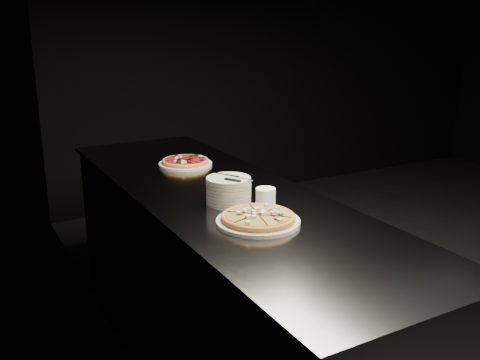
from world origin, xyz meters
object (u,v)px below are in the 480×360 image
pizza_mushroom (258,218)px  pizza_tomato (185,162)px  ramekin (266,196)px  plate_stack (229,190)px  counter (221,284)px  cutlery (232,178)px

pizza_mushroom → pizza_tomato: bearing=83.4°
ramekin → pizza_tomato: bearing=92.2°
ramekin → pizza_mushroom: bearing=-129.1°
pizza_mushroom → plate_stack: 0.27m
counter → plate_stack: plate_stack is taller
pizza_tomato → plate_stack: plate_stack is taller
pizza_mushroom → pizza_tomato: size_ratio=1.18×
cutlery → counter: bearing=48.2°
pizza_mushroom → ramekin: (0.14, 0.17, 0.02)m
counter → ramekin: 0.56m
pizza_tomato → counter: bearing=-95.8°
pizza_mushroom → cutlery: (0.02, 0.25, 0.09)m
pizza_mushroom → cutlery: bearing=84.8°
counter → pizza_mushroom: size_ratio=7.03×
counter → pizza_mushroom: (-0.06, -0.42, 0.48)m
counter → ramekin: ramekin is taller
pizza_mushroom → cutlery: 0.27m
cutlery → ramekin: bearing=-66.6°
counter → cutlery: cutlery is taller
pizza_tomato → ramekin: bearing=-87.8°
pizza_mushroom → ramekin: 0.22m
plate_stack → cutlery: (0.01, -0.01, 0.06)m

